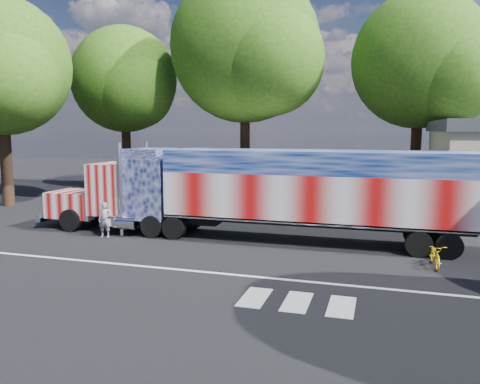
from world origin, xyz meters
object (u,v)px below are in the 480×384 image
(semi_truck, at_px, (259,190))
(tree_ne_a, at_px, (423,61))
(tree_w_a, at_px, (1,67))
(tree_nw_a, at_px, (126,80))
(woman, at_px, (105,220))
(bicycle, at_px, (435,255))
(coach_bus, at_px, (249,179))
(tree_n_mid, at_px, (247,48))

(semi_truck, height_order, tree_ne_a, tree_ne_a)
(tree_w_a, xyz_separation_m, tree_nw_a, (2.66, 9.79, 0.09))
(woman, xyz_separation_m, bicycle, (13.45, -0.66, -0.36))
(woman, relative_size, tree_w_a, 0.12)
(coach_bus, xyz_separation_m, tree_nw_a, (-11.48, 5.13, 6.91))
(coach_bus, distance_m, tree_n_mid, 9.96)
(woman, xyz_separation_m, tree_n_mid, (2.20, 14.98, 9.62))
(woman, distance_m, bicycle, 13.47)
(coach_bus, bearing_deg, bicycle, -48.45)
(bicycle, bearing_deg, tree_w_a, 161.12)
(bicycle, distance_m, tree_n_mid, 21.69)
(bicycle, bearing_deg, coach_bus, 127.71)
(tree_ne_a, bearing_deg, tree_n_mid, -173.91)
(coach_bus, xyz_separation_m, bicycle, (9.84, -11.11, -1.23))
(semi_truck, bearing_deg, tree_nw_a, 135.95)
(semi_truck, height_order, coach_bus, semi_truck)
(tree_nw_a, bearing_deg, tree_ne_a, 1.71)
(tree_ne_a, height_order, tree_n_mid, tree_n_mid)
(tree_ne_a, distance_m, tree_n_mid, 11.81)
(tree_n_mid, bearing_deg, semi_truck, -71.94)
(tree_w_a, bearing_deg, woman, -28.81)
(semi_truck, relative_size, woman, 12.58)
(bicycle, xyz_separation_m, tree_nw_a, (-21.32, 16.23, 8.14))
(bicycle, distance_m, tree_w_a, 26.10)
(tree_nw_a, distance_m, tree_n_mid, 10.26)
(woman, bearing_deg, semi_truck, -0.95)
(coach_bus, relative_size, woman, 7.04)
(coach_bus, bearing_deg, tree_ne_a, 29.33)
(tree_w_a, xyz_separation_m, tree_ne_a, (24.41, 10.44, 0.72))
(woman, bearing_deg, tree_n_mid, 66.84)
(coach_bus, distance_m, tree_w_a, 16.37)
(coach_bus, distance_m, bicycle, 14.89)
(tree_ne_a, bearing_deg, woman, -130.55)
(coach_bus, height_order, bicycle, coach_bus)
(tree_nw_a, relative_size, tree_ne_a, 0.93)
(bicycle, bearing_deg, tree_nw_a, 138.87)
(semi_truck, relative_size, tree_n_mid, 1.23)
(bicycle, height_order, tree_ne_a, tree_ne_a)
(bicycle, height_order, tree_n_mid, tree_n_mid)
(tree_ne_a, relative_size, tree_n_mid, 0.87)
(tree_ne_a, bearing_deg, tree_w_a, -156.85)
(woman, distance_m, tree_nw_a, 19.11)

